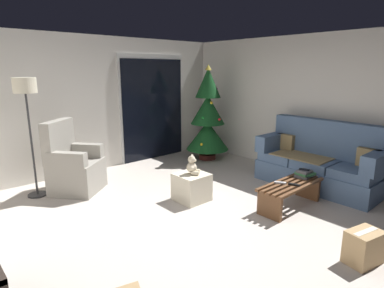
{
  "coord_description": "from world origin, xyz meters",
  "views": [
    {
      "loc": [
        -2.55,
        -2.6,
        1.9
      ],
      "look_at": [
        0.4,
        0.7,
        0.85
      ],
      "focal_mm": 29.66,
      "sensor_mm": 36.0,
      "label": 1
    }
  ],
  "objects_px": {
    "coffee_table": "(290,191)",
    "christmas_tree": "(208,118)",
    "couch": "(319,163)",
    "cell_phone": "(304,170)",
    "armchair": "(74,167)",
    "floor_lamp": "(26,97)",
    "teddy_bear_cream": "(192,166)",
    "book_stack": "(304,174)",
    "remote_silver": "(280,183)",
    "ottoman": "(192,187)",
    "remote_black": "(294,185)",
    "cardboard_box_taped_mid_floor": "(364,247)"
  },
  "relations": [
    {
      "from": "cell_phone",
      "to": "cardboard_box_taped_mid_floor",
      "type": "relative_size",
      "value": 0.36
    },
    {
      "from": "remote_silver",
      "to": "christmas_tree",
      "type": "height_order",
      "value": "christmas_tree"
    },
    {
      "from": "floor_lamp",
      "to": "ottoman",
      "type": "relative_size",
      "value": 4.05
    },
    {
      "from": "coffee_table",
      "to": "teddy_bear_cream",
      "type": "distance_m",
      "value": 1.42
    },
    {
      "from": "remote_silver",
      "to": "armchair",
      "type": "xyz_separation_m",
      "value": [
        -1.87,
        2.54,
        0.03
      ]
    },
    {
      "from": "remote_black",
      "to": "cardboard_box_taped_mid_floor",
      "type": "distance_m",
      "value": 1.28
    },
    {
      "from": "floor_lamp",
      "to": "cell_phone",
      "type": "bearing_deg",
      "value": -44.13
    },
    {
      "from": "coffee_table",
      "to": "remote_silver",
      "type": "height_order",
      "value": "remote_silver"
    },
    {
      "from": "book_stack",
      "to": "cardboard_box_taped_mid_floor",
      "type": "bearing_deg",
      "value": -129.14
    },
    {
      "from": "couch",
      "to": "remote_silver",
      "type": "height_order",
      "value": "couch"
    },
    {
      "from": "ottoman",
      "to": "book_stack",
      "type": "bearing_deg",
      "value": -41.85
    },
    {
      "from": "armchair",
      "to": "floor_lamp",
      "type": "distance_m",
      "value": 1.23
    },
    {
      "from": "remote_black",
      "to": "teddy_bear_cream",
      "type": "xyz_separation_m",
      "value": [
        -0.8,
        1.18,
        0.16
      ]
    },
    {
      "from": "remote_black",
      "to": "cell_phone",
      "type": "bearing_deg",
      "value": 177.19
    },
    {
      "from": "couch",
      "to": "teddy_bear_cream",
      "type": "relative_size",
      "value": 6.81
    },
    {
      "from": "christmas_tree",
      "to": "teddy_bear_cream",
      "type": "xyz_separation_m",
      "value": [
        -1.72,
        -1.44,
        -0.35
      ]
    },
    {
      "from": "remote_silver",
      "to": "book_stack",
      "type": "xyz_separation_m",
      "value": [
        0.49,
        -0.08,
        0.04
      ]
    },
    {
      "from": "remote_silver",
      "to": "floor_lamp",
      "type": "relative_size",
      "value": 0.09
    },
    {
      "from": "remote_black",
      "to": "ottoman",
      "type": "distance_m",
      "value": 1.45
    },
    {
      "from": "couch",
      "to": "armchair",
      "type": "bearing_deg",
      "value": 141.11
    },
    {
      "from": "coffee_table",
      "to": "christmas_tree",
      "type": "xyz_separation_m",
      "value": [
        0.87,
        2.54,
        0.64
      ]
    },
    {
      "from": "remote_silver",
      "to": "remote_black",
      "type": "relative_size",
      "value": 1.0
    },
    {
      "from": "remote_silver",
      "to": "ottoman",
      "type": "xyz_separation_m",
      "value": [
        -0.73,
        1.02,
        -0.17
      ]
    },
    {
      "from": "christmas_tree",
      "to": "cardboard_box_taped_mid_floor",
      "type": "bearing_deg",
      "value": -111.73
    },
    {
      "from": "ottoman",
      "to": "couch",
      "type": "bearing_deg",
      "value": -26.38
    },
    {
      "from": "remote_silver",
      "to": "cardboard_box_taped_mid_floor",
      "type": "xyz_separation_m",
      "value": [
        -0.49,
        -1.3,
        -0.2
      ]
    },
    {
      "from": "couch",
      "to": "book_stack",
      "type": "distance_m",
      "value": 0.73
    },
    {
      "from": "couch",
      "to": "remote_black",
      "type": "distance_m",
      "value": 1.15
    },
    {
      "from": "armchair",
      "to": "teddy_bear_cream",
      "type": "relative_size",
      "value": 3.96
    },
    {
      "from": "remote_silver",
      "to": "remote_black",
      "type": "height_order",
      "value": "same"
    },
    {
      "from": "christmas_tree",
      "to": "ottoman",
      "type": "relative_size",
      "value": 4.53
    },
    {
      "from": "armchair",
      "to": "teddy_bear_cream",
      "type": "distance_m",
      "value": 1.92
    },
    {
      "from": "remote_silver",
      "to": "christmas_tree",
      "type": "relative_size",
      "value": 0.08
    },
    {
      "from": "cell_phone",
      "to": "ottoman",
      "type": "xyz_separation_m",
      "value": [
        -1.24,
        1.09,
        -0.27
      ]
    },
    {
      "from": "teddy_bear_cream",
      "to": "cardboard_box_taped_mid_floor",
      "type": "xyz_separation_m",
      "value": [
        0.23,
        -2.3,
        -0.36
      ]
    },
    {
      "from": "cell_phone",
      "to": "christmas_tree",
      "type": "distance_m",
      "value": 2.6
    },
    {
      "from": "cell_phone",
      "to": "floor_lamp",
      "type": "distance_m",
      "value": 4.16
    },
    {
      "from": "cell_phone",
      "to": "armchair",
      "type": "distance_m",
      "value": 3.53
    },
    {
      "from": "cell_phone",
      "to": "christmas_tree",
      "type": "height_order",
      "value": "christmas_tree"
    },
    {
      "from": "christmas_tree",
      "to": "ottoman",
      "type": "bearing_deg",
      "value": -140.41
    },
    {
      "from": "book_stack",
      "to": "remote_black",
      "type": "bearing_deg",
      "value": -168.01
    },
    {
      "from": "book_stack",
      "to": "floor_lamp",
      "type": "height_order",
      "value": "floor_lamp"
    },
    {
      "from": "coffee_table",
      "to": "book_stack",
      "type": "xyz_separation_m",
      "value": [
        0.37,
        0.01,
        0.17
      ]
    },
    {
      "from": "cardboard_box_taped_mid_floor",
      "to": "coffee_table",
      "type": "bearing_deg",
      "value": 62.77
    },
    {
      "from": "couch",
      "to": "cell_phone",
      "type": "distance_m",
      "value": 0.72
    },
    {
      "from": "floor_lamp",
      "to": "cardboard_box_taped_mid_floor",
      "type": "xyz_separation_m",
      "value": [
        1.89,
        -4.03,
        -1.33
      ]
    },
    {
      "from": "cell_phone",
      "to": "cardboard_box_taped_mid_floor",
      "type": "xyz_separation_m",
      "value": [
        -1.0,
        -1.22,
        -0.3
      ]
    },
    {
      "from": "coffee_table",
      "to": "remote_silver",
      "type": "bearing_deg",
      "value": 143.33
    },
    {
      "from": "coffee_table",
      "to": "ottoman",
      "type": "distance_m",
      "value": 1.4
    },
    {
      "from": "couch",
      "to": "cardboard_box_taped_mid_floor",
      "type": "bearing_deg",
      "value": -141.56
    }
  ]
}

